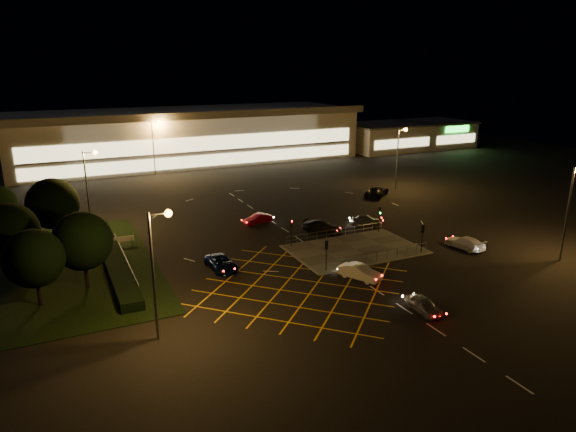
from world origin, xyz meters
name	(u,v)px	position (x,y,z in m)	size (l,w,h in m)	color
ground	(331,247)	(0.00, 0.00, 0.00)	(180.00, 180.00, 0.00)	black
pedestrian_island	(355,249)	(2.00, -2.00, 0.06)	(14.00, 9.00, 0.12)	#4C4944
grass_verge	(62,269)	(-28.00, 6.00, 0.04)	(18.00, 30.00, 0.08)	black
hedge	(113,257)	(-23.00, 6.00, 0.50)	(2.00, 26.00, 1.00)	black
supermarket	(187,135)	(0.00, 61.95, 5.31)	(72.00, 26.50, 10.50)	beige
retail_unit_a	(385,137)	(46.00, 53.97, 3.21)	(18.80, 14.80, 6.35)	beige
retail_unit_b	(437,133)	(62.00, 53.96, 3.22)	(14.80, 14.80, 6.35)	beige
streetlight_sw	(158,257)	(-21.56, -12.00, 6.56)	(1.78, 0.56, 10.03)	slate
streetlight_se	(572,200)	(20.44, -14.00, 6.56)	(1.78, 0.56, 10.03)	slate
streetlight_nw	(90,179)	(-23.56, 18.00, 6.56)	(1.78, 0.56, 10.03)	slate
streetlight_ne	(400,150)	(24.44, 20.00, 6.56)	(1.78, 0.56, 10.03)	slate
streetlight_far_left	(155,140)	(-9.56, 48.00, 6.56)	(1.78, 0.56, 10.03)	slate
streetlight_far_right	(338,128)	(30.44, 50.00, 6.56)	(1.78, 0.56, 10.03)	slate
signal_sw	(326,249)	(-4.00, -5.99, 2.37)	(0.28, 0.30, 3.15)	black
signal_se	(422,233)	(8.00, -5.99, 2.37)	(0.28, 0.30, 3.15)	black
signal_nw	(291,227)	(-4.00, 1.99, 2.37)	(0.28, 0.30, 3.15)	black
signal_ne	(380,214)	(8.00, 1.99, 2.37)	(0.28, 0.30, 3.15)	black
tree_a	(34,259)	(-30.00, -2.00, 4.33)	(5.04, 5.04, 6.86)	black
tree_b	(10,231)	(-32.00, 6.00, 4.64)	(5.40, 5.40, 7.35)	black
tree_c	(53,204)	(-28.00, 14.00, 4.95)	(5.76, 5.76, 7.84)	black
tree_e	(82,241)	(-26.00, 0.00, 4.64)	(5.40, 5.40, 7.35)	black
car_near_silver	(424,305)	(-0.94, -17.17, 0.64)	(1.51, 3.76, 1.28)	#B3B5BB
car_queue_white	(360,272)	(-1.96, -9.00, 0.70)	(1.49, 4.27, 1.41)	silver
car_left_blue	(221,263)	(-13.34, -0.95, 0.67)	(2.23, 4.84, 1.34)	#0B1742
car_far_dkgrey	(322,227)	(1.70, 5.00, 0.72)	(2.03, 4.99, 1.45)	black
car_right_silver	(366,219)	(8.56, 5.62, 0.63)	(1.48, 3.67, 1.25)	#A0A1A6
car_circ_red	(258,219)	(-4.08, 11.86, 0.64)	(1.36, 3.90, 1.29)	maroon
car_east_grey	(377,191)	(18.42, 17.41, 0.79)	(2.60, 5.65, 1.57)	black
car_approach_white	(465,242)	(13.50, -6.81, 0.68)	(1.91, 4.70, 1.36)	silver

